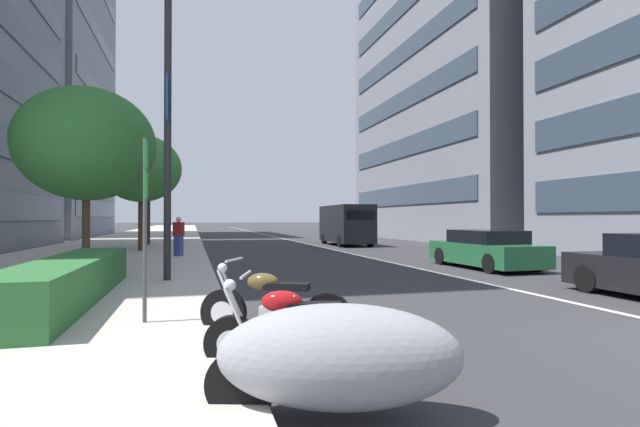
# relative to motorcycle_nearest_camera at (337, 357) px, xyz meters

# --- Properties ---
(sidewalk_right_plaza) EXTENTS (160.00, 8.56, 0.15)m
(sidewalk_right_plaza) POSITION_rel_motorcycle_nearest_camera_xyz_m (30.31, 4.83, -0.46)
(sidewalk_right_plaza) COLOR #B2ADA3
(sidewalk_right_plaza) RESTS_ON ground
(lane_centre_stripe) EXTENTS (110.00, 0.16, 0.01)m
(lane_centre_stripe) POSITION_rel_motorcycle_nearest_camera_xyz_m (35.31, -6.20, -0.53)
(lane_centre_stripe) COLOR silver
(lane_centre_stripe) RESTS_ON ground
(motorcycle_nearest_camera) EXTENTS (1.36, 2.21, 0.98)m
(motorcycle_nearest_camera) POSITION_rel_motorcycle_nearest_camera_xyz_m (0.00, 0.00, 0.00)
(motorcycle_nearest_camera) COLOR gray
(motorcycle_nearest_camera) RESTS_ON ground
(motorcycle_under_tarp) EXTENTS (0.79, 2.02, 1.08)m
(motorcycle_under_tarp) POSITION_rel_motorcycle_nearest_camera_xyz_m (1.39, 0.06, -0.13)
(motorcycle_under_tarp) COLOR black
(motorcycle_under_tarp) RESTS_ON ground
(motorcycle_second_in_row) EXTENTS (1.10, 2.02, 1.11)m
(motorcycle_second_in_row) POSITION_rel_motorcycle_nearest_camera_xyz_m (2.82, 0.07, -0.10)
(motorcycle_second_in_row) COLOR black
(motorcycle_second_in_row) RESTS_ON ground
(car_approaching_light) EXTENTS (4.47, 1.88, 1.30)m
(car_approaching_light) POSITION_rel_motorcycle_nearest_camera_xyz_m (10.20, -8.50, 0.09)
(car_approaching_light) COLOR #236038
(car_approaching_light) RESTS_ON ground
(delivery_van_ahead) EXTENTS (5.83, 2.21, 2.52)m
(delivery_van_ahead) POSITION_rel_motorcycle_nearest_camera_xyz_m (24.49, -8.24, 0.82)
(delivery_van_ahead) COLOR black
(delivery_van_ahead) RESTS_ON ground
(parking_sign_by_curb) EXTENTS (0.32, 0.06, 2.74)m
(parking_sign_by_curb) POSITION_rel_motorcycle_nearest_camera_xyz_m (3.66, 1.84, 1.33)
(parking_sign_by_curb) COLOR #47494C
(parking_sign_by_curb) RESTS_ON sidewalk_right_plaza
(street_lamp_with_banners) EXTENTS (1.26, 2.20, 8.94)m
(street_lamp_with_banners) POSITION_rel_motorcycle_nearest_camera_xyz_m (8.57, 1.49, 4.86)
(street_lamp_with_banners) COLOR #232326
(street_lamp_with_banners) RESTS_ON sidewalk_right_plaza
(clipped_hedge_bed) EXTENTS (6.90, 1.10, 0.78)m
(clipped_hedge_bed) POSITION_rel_motorcycle_nearest_camera_xyz_m (6.03, 3.39, 0.01)
(clipped_hedge_bed) COLOR #28602D
(clipped_hedge_bed) RESTS_ON sidewalk_right_plaza
(street_tree_mid_sidewalk) EXTENTS (3.89, 3.89, 5.37)m
(street_tree_mid_sidewalk) POSITION_rel_motorcycle_nearest_camera_xyz_m (11.27, 4.17, 3.33)
(street_tree_mid_sidewalk) COLOR #473323
(street_tree_mid_sidewalk) RESTS_ON sidewalk_right_plaza
(street_tree_near_plaza_corner) EXTENTS (3.81, 3.81, 5.57)m
(street_tree_near_plaza_corner) POSITION_rel_motorcycle_nearest_camera_xyz_m (20.21, 3.57, 3.57)
(street_tree_near_plaza_corner) COLOR #473323
(street_tree_near_plaza_corner) RESTS_ON sidewalk_right_plaza
(street_tree_by_lamp_post) EXTENTS (3.80, 3.80, 6.04)m
(street_tree_by_lamp_post) POSITION_rel_motorcycle_nearest_camera_xyz_m (25.71, 3.69, 4.04)
(street_tree_by_lamp_post) COLOR #473323
(street_tree_by_lamp_post) RESTS_ON sidewalk_right_plaza
(pedestrian_on_plaza) EXTENTS (0.45, 0.48, 1.62)m
(pedestrian_on_plaza) POSITION_rel_motorcycle_nearest_camera_xyz_m (16.46, 1.72, 0.43)
(pedestrian_on_plaza) COLOR #33478C
(pedestrian_on_plaza) RESTS_ON sidewalk_right_plaza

